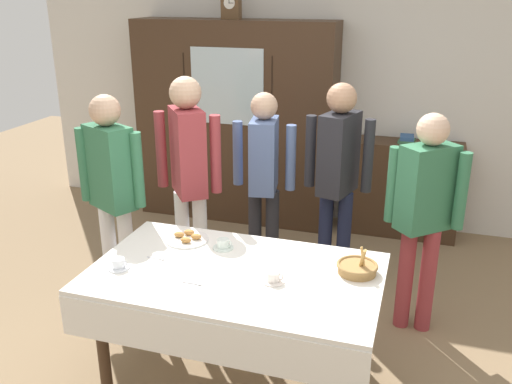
# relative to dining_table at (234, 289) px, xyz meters

# --- Properties ---
(ground_plane) EXTENTS (12.00, 12.00, 0.00)m
(ground_plane) POSITION_rel_dining_table_xyz_m (0.00, 0.23, -0.67)
(ground_plane) COLOR #846B4C
(ground_plane) RESTS_ON ground
(back_wall) EXTENTS (6.40, 0.10, 2.70)m
(back_wall) POSITION_rel_dining_table_xyz_m (0.00, 2.88, 0.68)
(back_wall) COLOR silver
(back_wall) RESTS_ON ground
(dining_table) EXTENTS (1.69, 1.01, 0.77)m
(dining_table) POSITION_rel_dining_table_xyz_m (0.00, 0.00, 0.00)
(dining_table) COLOR #3D2819
(dining_table) RESTS_ON ground
(wall_cabinet) EXTENTS (2.05, 0.46, 2.04)m
(wall_cabinet) POSITION_rel_dining_table_xyz_m (-0.90, 2.59, 0.36)
(wall_cabinet) COLOR #3D2819
(wall_cabinet) RESTS_ON ground
(mantel_clock) EXTENTS (0.18, 0.11, 0.24)m
(mantel_clock) POSITION_rel_dining_table_xyz_m (-0.93, 2.59, 1.50)
(mantel_clock) COLOR brown
(mantel_clock) RESTS_ON wall_cabinet
(bookshelf_low) EXTENTS (1.08, 0.35, 0.94)m
(bookshelf_low) POSITION_rel_dining_table_xyz_m (0.81, 2.64, -0.20)
(bookshelf_low) COLOR #3D2819
(bookshelf_low) RESTS_ON ground
(book_stack) EXTENTS (0.16, 0.19, 0.07)m
(book_stack) POSITION_rel_dining_table_xyz_m (0.81, 2.64, 0.31)
(book_stack) COLOR #3D754C
(book_stack) RESTS_ON bookshelf_low
(tea_cup_near_right) EXTENTS (0.13, 0.13, 0.06)m
(tea_cup_near_right) POSITION_rel_dining_table_xyz_m (-0.67, -0.14, 0.13)
(tea_cup_near_right) COLOR white
(tea_cup_near_right) RESTS_ON dining_table
(tea_cup_center) EXTENTS (0.13, 0.13, 0.06)m
(tea_cup_center) POSITION_rel_dining_table_xyz_m (0.25, -0.02, 0.13)
(tea_cup_center) COLOR white
(tea_cup_center) RESTS_ON dining_table
(tea_cup_far_left) EXTENTS (0.13, 0.13, 0.06)m
(tea_cup_far_left) POSITION_rel_dining_table_xyz_m (-0.17, 0.29, 0.13)
(tea_cup_far_left) COLOR silver
(tea_cup_far_left) RESTS_ON dining_table
(bread_basket) EXTENTS (0.24, 0.24, 0.16)m
(bread_basket) POSITION_rel_dining_table_xyz_m (0.68, 0.22, 0.14)
(bread_basket) COLOR #9E7542
(bread_basket) RESTS_ON dining_table
(pastry_plate) EXTENTS (0.28, 0.28, 0.05)m
(pastry_plate) POSITION_rel_dining_table_xyz_m (-0.44, 0.34, 0.12)
(pastry_plate) COLOR white
(pastry_plate) RESTS_ON dining_table
(spoon_near_right) EXTENTS (0.12, 0.02, 0.01)m
(spoon_near_right) POSITION_rel_dining_table_xyz_m (-0.16, -0.18, 0.11)
(spoon_near_right) COLOR silver
(spoon_near_right) RESTS_ON dining_table
(spoon_mid_right) EXTENTS (0.12, 0.02, 0.01)m
(spoon_mid_right) POSITION_rel_dining_table_xyz_m (-0.49, 0.04, 0.11)
(spoon_mid_right) COLOR silver
(spoon_mid_right) RESTS_ON dining_table
(person_by_cabinet) EXTENTS (0.52, 0.40, 1.68)m
(person_by_cabinet) POSITION_rel_dining_table_xyz_m (0.36, 1.37, 0.36)
(person_by_cabinet) COLOR #191E38
(person_by_cabinet) RESTS_ON ground
(person_behind_table_left) EXTENTS (0.52, 0.41, 1.74)m
(person_behind_table_left) POSITION_rel_dining_table_xyz_m (-0.69, 0.94, 0.40)
(person_behind_table_left) COLOR silver
(person_behind_table_left) RESTS_ON ground
(person_beside_shelf) EXTENTS (0.52, 0.39, 1.57)m
(person_beside_shelf) POSITION_rel_dining_table_xyz_m (-0.23, 1.39, 0.29)
(person_beside_shelf) COLOR #232328
(person_beside_shelf) RESTS_ON ground
(person_behind_table_right) EXTENTS (0.52, 0.39, 1.58)m
(person_behind_table_right) POSITION_rel_dining_table_xyz_m (1.02, 0.97, 0.29)
(person_behind_table_right) COLOR #933338
(person_behind_table_right) RESTS_ON ground
(person_near_right_end) EXTENTS (0.52, 0.34, 1.64)m
(person_near_right_end) POSITION_rel_dining_table_xyz_m (-1.16, 0.63, 0.33)
(person_near_right_end) COLOR silver
(person_near_right_end) RESTS_ON ground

